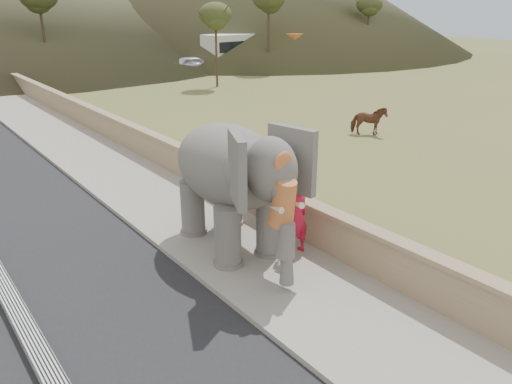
{
  "coord_description": "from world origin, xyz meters",
  "views": [
    {
      "loc": [
        -6.27,
        -4.53,
        5.77
      ],
      "look_at": [
        0.2,
        4.0,
        1.7
      ],
      "focal_mm": 35.0,
      "sensor_mm": 36.0,
      "label": 1
    }
  ],
  "objects": [
    {
      "name": "cow",
      "position": [
        11.59,
        10.39,
        0.67
      ],
      "size": [
        1.68,
        1.55,
        1.33
      ],
      "primitive_type": "imported",
      "rotation": [
        0.0,
        0.0,
        0.89
      ],
      "color": "brown",
      "rests_on": "ground"
    },
    {
      "name": "walkway",
      "position": [
        0.0,
        10.0,
        0.07
      ],
      "size": [
        3.0,
        120.0,
        0.15
      ],
      "primitive_type": "cube",
      "color": "#9E9687",
      "rests_on": "ground"
    },
    {
      "name": "bus_white",
      "position": [
        23.64,
        35.13,
        1.55
      ],
      "size": [
        11.19,
        3.52,
        3.1
      ],
      "primitive_type": "cube",
      "rotation": [
        0.0,
        0.0,
        1.66
      ],
      "color": "silver",
      "rests_on": "ground"
    },
    {
      "name": "elephant_and_man",
      "position": [
        0.02,
        4.8,
        1.72
      ],
      "size": [
        2.7,
        4.6,
        3.16
      ],
      "color": "slate",
      "rests_on": "ground"
    },
    {
      "name": "parapet",
      "position": [
        1.65,
        10.0,
        0.55
      ],
      "size": [
        0.3,
        120.0,
        1.1
      ],
      "primitive_type": "cube",
      "color": "tan",
      "rests_on": "ground"
    },
    {
      "name": "ground",
      "position": [
        0.0,
        0.0,
        0.0
      ],
      "size": [
        160.0,
        160.0,
        0.0
      ],
      "primitive_type": "plane",
      "color": "olive",
      "rests_on": "ground"
    },
    {
      "name": "bus_orange",
      "position": [
        30.53,
        33.46,
        1.55
      ],
      "size": [
        11.27,
        4.45,
        3.1
      ],
      "primitive_type": "cube",
      "rotation": [
        0.0,
        0.0,
        1.75
      ],
      "color": "#C46722",
      "rests_on": "ground"
    },
    {
      "name": "trees",
      "position": [
        2.96,
        29.01,
        3.64
      ],
      "size": [
        48.76,
        43.52,
        7.95
      ],
      "color": "#473828",
      "rests_on": "ground"
    },
    {
      "name": "distant_car",
      "position": [
        16.52,
        34.44,
        0.72
      ],
      "size": [
        4.46,
        2.4,
        1.44
      ],
      "primitive_type": "imported",
      "rotation": [
        0.0,
        0.0,
        1.4
      ],
      "color": "silver",
      "rests_on": "ground"
    }
  ]
}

